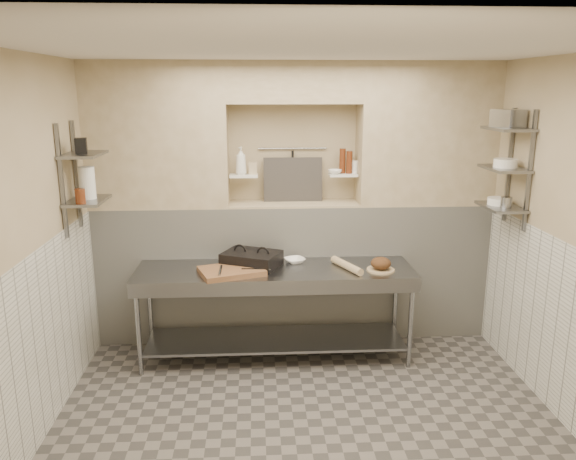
{
  "coord_description": "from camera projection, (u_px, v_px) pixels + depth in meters",
  "views": [
    {
      "loc": [
        -0.38,
        -3.82,
        2.55
      ],
      "look_at": [
        -0.11,
        0.9,
        1.35
      ],
      "focal_mm": 35.0,
      "sensor_mm": 36.0,
      "label": 1
    }
  ],
  "objects": [
    {
      "name": "bowl_alcove",
      "position": [
        335.0,
        172.0,
        5.62
      ],
      "size": [
        0.16,
        0.16,
        0.04
      ],
      "primitive_type": "imported",
      "rotation": [
        0.0,
        0.0,
        -0.19
      ],
      "color": "white",
      "rests_on": "alcove_shelf_right"
    },
    {
      "name": "wall_shelf_right_upper",
      "position": [
        508.0,
        129.0,
        4.92
      ],
      "size": [
        0.3,
        0.5,
        0.03
      ],
      "primitive_type": "cube",
      "color": "slate",
      "rests_on": "wall_right"
    },
    {
      "name": "wall_shelf_left_upper",
      "position": [
        83.0,
        154.0,
        4.76
      ],
      "size": [
        0.3,
        0.5,
        0.03
      ],
      "primitive_type": "cube",
      "color": "slate",
      "rests_on": "wall_left"
    },
    {
      "name": "backwall_pillar_right",
      "position": [
        426.0,
        134.0,
        5.59
      ],
      "size": [
        1.35,
        0.4,
        1.4
      ],
      "primitive_type": "cube",
      "color": "tan",
      "rests_on": "backwall_lower"
    },
    {
      "name": "shelf_rail_right_a",
      "position": [
        509.0,
        165.0,
        5.21
      ],
      "size": [
        0.03,
        0.03,
        1.05
      ],
      "primitive_type": "cube",
      "color": "slate",
      "rests_on": "wall_right"
    },
    {
      "name": "shelf_rail_right_b",
      "position": [
        530.0,
        172.0,
        4.82
      ],
      "size": [
        0.03,
        0.03,
        1.05
      ],
      "primitive_type": "cube",
      "color": "slate",
      "rests_on": "wall_right"
    },
    {
      "name": "knife_blade",
      "position": [
        256.0,
        269.0,
        5.1
      ],
      "size": [
        0.27,
        0.05,
        0.01
      ],
      "primitive_type": "cube",
      "rotation": [
        0.0,
        0.0,
        -0.06
      ],
      "color": "gray",
      "rests_on": "cutting_board"
    },
    {
      "name": "wall_shelf_left_lower",
      "position": [
        87.0,
        201.0,
        4.86
      ],
      "size": [
        0.3,
        0.5,
        0.02
      ],
      "primitive_type": "cube",
      "color": "slate",
      "rests_on": "wall_left"
    },
    {
      "name": "condiment_b",
      "position": [
        342.0,
        161.0,
        5.64
      ],
      "size": [
        0.06,
        0.06,
        0.25
      ],
      "primitive_type": "cylinder",
      "color": "#562410",
      "rests_on": "alcove_shelf_right"
    },
    {
      "name": "bread_board",
      "position": [
        381.0,
        270.0,
        5.21
      ],
      "size": [
        0.26,
        0.26,
        0.01
      ],
      "primitive_type": "cylinder",
      "color": "tan",
      "rests_on": "prep_table"
    },
    {
      "name": "wall_shelf_right_lower",
      "position": [
        501.0,
        207.0,
        5.09
      ],
      "size": [
        0.3,
        0.5,
        0.02
      ],
      "primitive_type": "cube",
      "color": "slate",
      "rests_on": "wall_right"
    },
    {
      "name": "wainscot_right",
      "position": [
        569.0,
        337.0,
        4.28
      ],
      "size": [
        0.02,
        3.9,
        1.4
      ],
      "primitive_type": "cube",
      "color": "silver",
      "rests_on": "floor"
    },
    {
      "name": "jar_alcove",
      "position": [
        253.0,
        168.0,
        5.59
      ],
      "size": [
        0.08,
        0.08,
        0.12
      ],
      "primitive_type": "cube",
      "color": "tan",
      "rests_on": "alcove_shelf_left"
    },
    {
      "name": "ceiling",
      "position": [
        312.0,
        40.0,
        3.64
      ],
      "size": [
        4.0,
        3.9,
        0.1
      ],
      "primitive_type": "cube",
      "color": "silver",
      "rests_on": "ground"
    },
    {
      "name": "basket_right",
      "position": [
        508.0,
        118.0,
        4.92
      ],
      "size": [
        0.27,
        0.3,
        0.15
      ],
      "primitive_type": "cube",
      "rotation": [
        0.0,
        0.0,
        0.37
      ],
      "color": "gray",
      "rests_on": "wall_shelf_right_upper"
    },
    {
      "name": "alcove_sill",
      "position": [
        294.0,
        204.0,
        5.69
      ],
      "size": [
        1.3,
        0.4,
        0.02
      ],
      "primitive_type": "cube",
      "color": "tan",
      "rests_on": "backwall_lower"
    },
    {
      "name": "shelf_rail_left_b",
      "position": [
        62.0,
        182.0,
        4.61
      ],
      "size": [
        0.03,
        0.03,
        0.95
      ],
      "primitive_type": "cube",
      "color": "slate",
      "rests_on": "wall_left"
    },
    {
      "name": "jug_left",
      "position": [
        87.0,
        183.0,
        4.85
      ],
      "size": [
        0.14,
        0.14,
        0.28
      ],
      "primitive_type": "cylinder",
      "color": "white",
      "rests_on": "wall_shelf_left_lower"
    },
    {
      "name": "wainscot_left",
      "position": [
        36.0,
        351.0,
        4.06
      ],
      "size": [
        0.02,
        3.9,
        1.4
      ],
      "primitive_type": "cube",
      "color": "silver",
      "rests_on": "floor"
    },
    {
      "name": "bowl_right_mid",
      "position": [
        505.0,
        163.0,
        4.98
      ],
      "size": [
        0.21,
        0.21,
        0.08
      ],
      "primitive_type": "cylinder",
      "color": "white",
      "rests_on": "wall_shelf_right_mid"
    },
    {
      "name": "shelf_rail_left_a",
      "position": [
        77.0,
        174.0,
        5.0
      ],
      "size": [
        0.03,
        0.03,
        0.95
      ],
      "primitive_type": "cube",
      "color": "slate",
      "rests_on": "wall_left"
    },
    {
      "name": "hanging_steel",
      "position": [
        293.0,
        165.0,
        5.74
      ],
      "size": [
        0.02,
        0.02,
        0.3
      ],
      "primitive_type": "cylinder",
      "color": "black",
      "rests_on": "utensil_rail"
    },
    {
      "name": "floor",
      "position": [
        308.0,
        433.0,
        4.35
      ],
      "size": [
        4.0,
        3.9,
        0.1
      ],
      "primitive_type": "cube",
      "color": "#615B56",
      "rests_on": "ground"
    },
    {
      "name": "wall_left",
      "position": [
        15.0,
        259.0,
        3.88
      ],
      "size": [
        0.1,
        3.9,
        2.8
      ],
      "primitive_type": "cube",
      "color": "tan",
      "rests_on": "ground"
    },
    {
      "name": "wall_back",
      "position": [
        292.0,
        200.0,
        5.93
      ],
      "size": [
        4.0,
        0.1,
        2.8
      ],
      "primitive_type": "cube",
      "color": "tan",
      "rests_on": "ground"
    },
    {
      "name": "condiment_c",
      "position": [
        354.0,
        167.0,
        5.67
      ],
      "size": [
        0.07,
        0.07,
        0.13
      ],
      "primitive_type": "cylinder",
      "color": "white",
      "rests_on": "alcove_shelf_right"
    },
    {
      "name": "box_left_upper",
      "position": [
        81.0,
        146.0,
        4.7
      ],
      "size": [
        0.11,
        0.11,
        0.13
      ],
      "primitive_type": "cube",
      "rotation": [
        0.0,
        0.0,
        0.2
      ],
      "color": "black",
      "rests_on": "wall_shelf_left_upper"
    },
    {
      "name": "wall_shelf_right_mid",
      "position": [
        504.0,
        169.0,
        5.01
      ],
      "size": [
        0.3,
        0.5,
        0.02
      ],
      "primitive_type": "cube",
      "color": "slate",
      "rests_on": "wall_right"
    },
    {
      "name": "alcove_shelf_left",
      "position": [
        244.0,
        176.0,
        5.59
      ],
      "size": [
        0.28,
        0.16,
        0.02
      ],
      "primitive_type": "cube",
      "color": "white",
      "rests_on": "backwall_lower"
    },
    {
      "name": "backwall_header",
      "position": [
        294.0,
        82.0,
        5.4
      ],
      "size": [
        1.3,
        0.4,
        0.4
      ],
      "primitive_type": "cube",
      "color": "tan",
      "rests_on": "backwall_lower"
    },
    {
      "name": "utensil_rail",
      "position": [
        293.0,
        148.0,
        5.72
      ],
      "size": [
        0.7,
        0.02,
        0.02
      ],
      "primitive_type": "cylinder",
      "rotation": [
        0.0,
        1.57,
        0.0
      ],
      "color": "gray",
      "rests_on": "wall_back"
    },
    {
      "name": "bowl_right",
      "position": [
        499.0,
        201.0,
        5.13
      ],
      "size": [
        0.21,
        0.21,
        0.06
      ],
      "primitive_type": "cylinder",
      "color": "white",
      "rests_on": "wall_shelf_right_lower"
    },
    {
      "name": "bottle_soap",
      "position": [
        241.0,
        161.0,
        5.53
      ],
      "size": [
        0.14,
        0.14,
        0.28
      ],
      "primitive_type": "imported",
      "rotation": [
        0.0,
        0.0,
        -0.35
      ],
      "color": "white",
      "rests_on": "alcove_shelf_left"
    },
    {
      "name": "prep_table",
      "position": [
        275.0,
        295.0,
        5.32
      ],
      "size": [
        2.6,
        0.7,
        0.9
      ],
      "color": "gray",
      "rests_on": "floor"
    },
    {
      "name": "backwall_lower",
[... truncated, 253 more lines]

